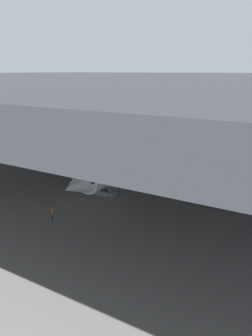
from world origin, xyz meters
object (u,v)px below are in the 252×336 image
at_px(airplane_main, 141,156).
at_px(crew_worker_by_stairs, 120,185).
at_px(crew_worker_near_nose, 52,213).
at_px(boarding_stairs, 103,189).
at_px(airplane_distant, 98,121).

height_order(airplane_main, crew_worker_by_stairs, airplane_main).
xyz_separation_m(crew_worker_near_nose, crew_worker_by_stairs, (2.15, 11.97, 0.03)).
bearing_deg(airplane_main, boarding_stairs, -95.48).
height_order(boarding_stairs, crew_worker_near_nose, boarding_stairs).
xyz_separation_m(airplane_main, boarding_stairs, (-0.97, -10.07, -2.71)).
height_order(boarding_stairs, airplane_distant, airplane_distant).
bearing_deg(airplane_distant, boarding_stairs, -55.01).
bearing_deg(boarding_stairs, airplane_main, 84.52).
distance_m(airplane_main, airplane_distant, 39.85).
xyz_separation_m(boarding_stairs, crew_worker_near_nose, (-0.63, -9.79, 0.22)).
bearing_deg(airplane_distant, airplane_main, -45.52).
bearing_deg(boarding_stairs, airplane_distant, 124.99).
relative_size(crew_worker_near_nose, airplane_distant, 0.06).
height_order(airplane_main, airplane_distant, airplane_main).
xyz_separation_m(crew_worker_by_stairs, airplane_distant, (-28.48, 36.32, 2.15)).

